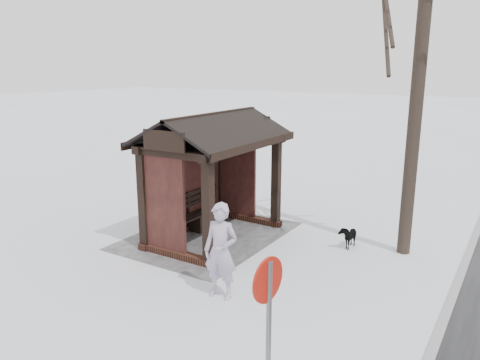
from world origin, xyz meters
The scene contains 7 objects.
ground centered at (0.00, 0.00, 0.00)m, with size 120.00×120.00×0.00m, color silver.
kerb centered at (0.00, 5.50, 0.01)m, with size 120.00×0.15×0.06m, color gray.
trampled_patch centered at (0.00, -0.20, 0.01)m, with size 4.20×3.20×0.02m, color gray.
bus_shelter centered at (0.00, -0.16, 2.17)m, with size 3.60×2.40×3.09m.
pedestrian centered at (2.45, 1.85, 0.90)m, with size 0.65×0.43×1.79m, color #A99BB6.
dog centered at (-1.15, 3.01, 0.27)m, with size 0.29×0.65×0.55m, color black.
road_sign centered at (4.75, 4.07, 1.55)m, with size 0.54×0.11×2.12m.
Camera 1 is at (8.95, 6.33, 4.16)m, focal length 35.00 mm.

